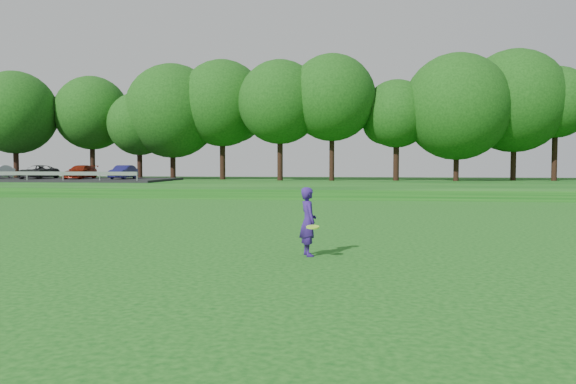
# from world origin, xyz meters

# --- Properties ---
(ground) EXTENTS (140.00, 140.00, 0.00)m
(ground) POSITION_xyz_m (0.00, 0.00, 0.00)
(ground) COLOR #0D4712
(ground) RESTS_ON ground
(berm) EXTENTS (130.00, 30.00, 0.60)m
(berm) POSITION_xyz_m (0.00, 34.00, 0.30)
(berm) COLOR #0D4712
(berm) RESTS_ON ground
(walking_path) EXTENTS (130.00, 1.60, 0.04)m
(walking_path) POSITION_xyz_m (0.00, 20.00, 0.02)
(walking_path) COLOR gray
(walking_path) RESTS_ON ground
(treeline) EXTENTS (104.00, 7.00, 15.00)m
(treeline) POSITION_xyz_m (0.00, 38.00, 8.10)
(treeline) COLOR #113C0E
(treeline) RESTS_ON berm
(parking_lot) EXTENTS (24.00, 9.00, 1.38)m
(parking_lot) POSITION_xyz_m (-23.90, 32.81, 1.03)
(parking_lot) COLOR black
(parking_lot) RESTS_ON berm
(woman) EXTENTS (0.59, 0.97, 1.63)m
(woman) POSITION_xyz_m (3.48, -0.84, 0.81)
(woman) COLOR navy
(woman) RESTS_ON ground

